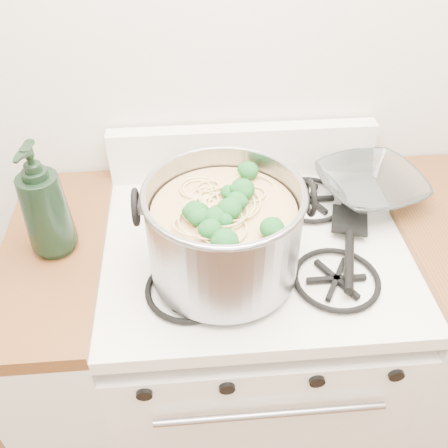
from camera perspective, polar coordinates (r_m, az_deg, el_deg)
gas_range at (r=1.62m, az=2.89°, el=-14.31°), size 0.76×0.66×0.92m
counter_left at (r=1.63m, az=-15.59°, el=-14.47°), size 0.25×0.65×0.92m
stock_pot at (r=1.10m, az=0.00°, el=-1.03°), size 0.38×0.35×0.23m
spatula at (r=1.33m, az=14.20°, el=0.67°), size 0.37×0.38×0.02m
glass_bowl at (r=1.42m, az=16.18°, el=3.57°), size 0.13×0.13×0.03m
bottle at (r=1.20m, az=-20.00°, el=2.53°), size 0.13×0.13×0.29m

